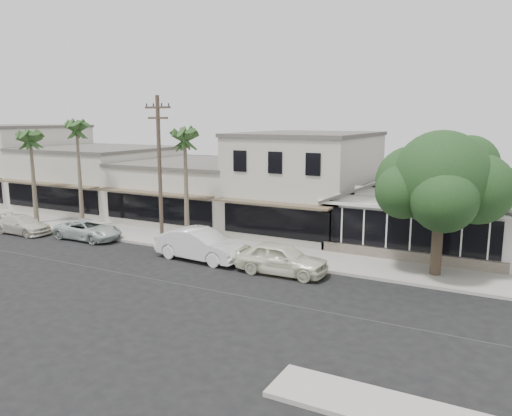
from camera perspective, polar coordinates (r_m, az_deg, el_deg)
The scene contains 16 objects.
ground at distance 21.98m, azimuth -0.53°, elevation -10.24°, with size 140.00×140.00×0.00m, color black.
sidewalk_north at distance 31.51m, azimuth -7.48°, elevation -3.84°, with size 90.00×3.50×0.15m, color #9E9991.
corner_shop at distance 31.35m, azimuth 18.74°, elevation 0.37°, with size 10.40×8.60×5.10m.
row_building_near at distance 34.38m, azimuth 5.84°, elevation 2.76°, with size 8.00×10.00×6.50m, color beige.
row_building_midnear at distance 38.81m, azimuth -6.59°, elevation 1.88°, with size 10.00×10.00×4.20m, color beige.
row_building_midfar at distance 45.50m, azimuth -17.58°, elevation 3.20°, with size 11.00×10.00×5.00m, color beige.
row_building_far at distance 53.80m, azimuth -25.91°, elevation 4.63°, with size 11.00×10.00×6.80m, color beige.
utility_pole at distance 30.09m, azimuth -10.96°, elevation 4.52°, with size 1.80×0.24×9.00m.
car_0 at distance 25.00m, azimuth 2.91°, elevation -5.78°, with size 1.88×4.68×1.60m, color white.
car_1 at distance 27.56m, azimuth -6.38°, elevation -4.18°, with size 1.82×5.22×1.72m, color white.
car_2 at distance 33.78m, azimuth -18.61°, elevation -2.36°, with size 2.11×4.58×1.27m, color #B7C5BF.
car_3 at distance 37.10m, azimuth -25.13°, elevation -1.73°, with size 1.74×4.28×1.24m, color beige.
shade_tree at distance 25.45m, azimuth 20.33°, elevation 2.88°, with size 6.45×5.83×7.16m.
palm_east at distance 30.18m, azimuth -8.13°, elevation 7.74°, with size 2.71×2.71×7.49m.
palm_mid at distance 36.36m, azimuth -19.80°, elevation 8.27°, with size 2.33×2.33×7.91m.
palm_west at distance 39.26m, azimuth -24.39°, elevation 7.17°, with size 3.27×3.27×7.30m.
Camera 1 is at (9.85, -18.08, 7.68)m, focal length 35.00 mm.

